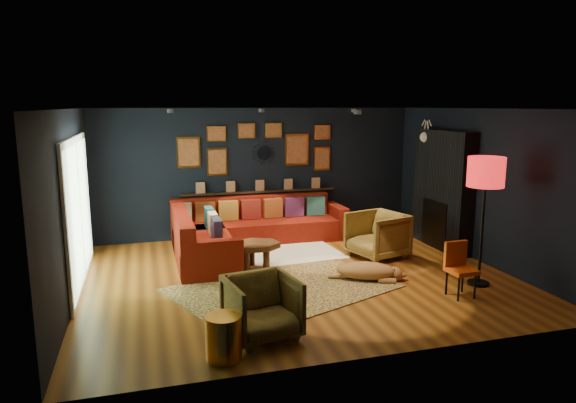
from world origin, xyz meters
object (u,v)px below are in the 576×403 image
object	(u,v)px
floor_lamp	(486,177)
coffee_table	(254,248)
orange_chair	(459,265)
armchair_left	(262,304)
gold_stool	(224,337)
dog	(366,267)
armchair_right	(377,233)
sectional	(238,232)
pouf	(208,255)

from	to	relation	value
floor_lamp	coffee_table	bearing A→B (deg)	153.17
coffee_table	orange_chair	xyz separation A→B (m)	(2.54, -1.87, 0.07)
armchair_left	gold_stool	size ratio (longest dim) A/B	1.63
dog	armchair_right	bearing A→B (deg)	81.07
sectional	pouf	bearing A→B (deg)	-124.75
coffee_table	dog	distance (m)	1.81
orange_chair	floor_lamp	bearing A→B (deg)	24.53
sectional	floor_lamp	world-z (taller)	floor_lamp
sectional	armchair_right	world-z (taller)	armchair_right
coffee_table	gold_stool	world-z (taller)	gold_stool
orange_chair	armchair_right	bearing A→B (deg)	94.91
coffee_table	orange_chair	world-z (taller)	orange_chair
armchair_right	floor_lamp	xyz separation A→B (m)	(0.86, -1.70, 1.19)
sectional	coffee_table	xyz separation A→B (m)	(0.01, -1.34, 0.05)
gold_stool	floor_lamp	distance (m)	4.45
coffee_table	pouf	xyz separation A→B (m)	(-0.70, 0.35, -0.16)
coffee_table	gold_stool	size ratio (longest dim) A/B	1.87
gold_stool	armchair_right	bearing A→B (deg)	42.85
armchair_left	orange_chair	distance (m)	3.01
pouf	orange_chair	world-z (taller)	orange_chair
coffee_table	floor_lamp	distance (m)	3.69
pouf	armchair_left	size ratio (longest dim) A/B	0.75
coffee_table	floor_lamp	xyz separation A→B (m)	(3.10, -1.57, 1.26)
orange_chair	floor_lamp	distance (m)	1.34
sectional	armchair_left	bearing A→B (deg)	-96.29
sectional	gold_stool	world-z (taller)	sectional
sectional	floor_lamp	distance (m)	4.46
dog	coffee_table	bearing A→B (deg)	172.75
armchair_right	orange_chair	world-z (taller)	armchair_right
coffee_table	floor_lamp	world-z (taller)	floor_lamp
sectional	armchair_right	size ratio (longest dim) A/B	3.86
floor_lamp	armchair_left	bearing A→B (deg)	-166.68
gold_stool	floor_lamp	size ratio (longest dim) A/B	0.25
pouf	gold_stool	bearing A→B (deg)	-94.29
armchair_left	sectional	bearing A→B (deg)	73.57
armchair_right	armchair_left	bearing A→B (deg)	-62.21
sectional	dog	xyz separation A→B (m)	(1.56, -2.28, -0.11)
sectional	floor_lamp	bearing A→B (deg)	-43.06
coffee_table	orange_chair	size ratio (longest dim) A/B	1.18
armchair_right	dog	world-z (taller)	armchair_right
floor_lamp	orange_chair	bearing A→B (deg)	-152.04
armchair_left	dog	xyz separation A→B (m)	(1.97, 1.46, -0.19)
dog	pouf	bearing A→B (deg)	174.15
armchair_left	armchair_right	size ratio (longest dim) A/B	0.89
orange_chair	dog	size ratio (longest dim) A/B	0.64
pouf	armchair_right	xyz separation A→B (m)	(2.94, -0.22, 0.22)
gold_stool	armchair_left	bearing A→B (deg)	38.99
pouf	gold_stool	world-z (taller)	gold_stool
gold_stool	dog	xyz separation A→B (m)	(2.48, 1.87, -0.03)
coffee_table	gold_stool	xyz separation A→B (m)	(-0.94, -2.82, -0.14)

